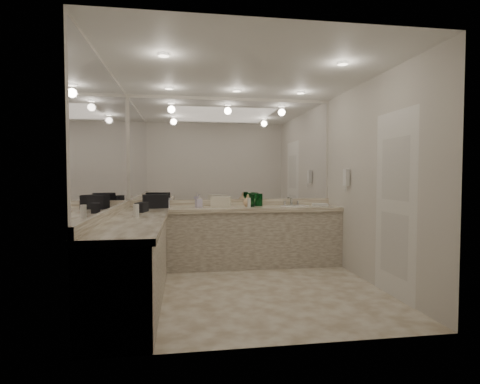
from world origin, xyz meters
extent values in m
plane|color=beige|center=(0.00, 0.00, 0.00)|extent=(3.20, 3.20, 0.00)
plane|color=white|center=(0.00, 0.00, 2.60)|extent=(3.20, 3.20, 0.00)
cube|color=beige|center=(0.00, 1.50, 1.30)|extent=(3.20, 0.02, 2.60)
cube|color=beige|center=(-1.60, 0.00, 1.30)|extent=(0.02, 3.00, 2.60)
cube|color=beige|center=(1.60, 0.00, 1.30)|extent=(0.02, 3.00, 2.60)
cube|color=beige|center=(0.00, 1.20, 0.42)|extent=(3.20, 0.60, 0.84)
cube|color=white|center=(0.00, 1.19, 0.87)|extent=(3.20, 0.64, 0.06)
cube|color=beige|center=(-1.30, -0.30, 0.42)|extent=(0.60, 2.40, 0.84)
cube|color=white|center=(-1.29, -0.30, 0.87)|extent=(0.64, 2.42, 0.06)
cube|color=white|center=(0.00, 1.48, 0.95)|extent=(3.20, 0.04, 0.10)
cube|color=white|center=(-1.58, 0.00, 0.95)|extent=(0.04, 3.00, 0.10)
cube|color=white|center=(0.00, 1.49, 1.77)|extent=(3.12, 0.01, 1.55)
cube|color=white|center=(-1.59, 0.00, 1.77)|extent=(0.01, 2.92, 1.55)
cylinder|color=white|center=(0.95, 1.20, 0.90)|extent=(0.44, 0.44, 0.03)
cube|color=silver|center=(0.95, 1.41, 0.97)|extent=(0.24, 0.16, 0.14)
cube|color=white|center=(1.56, 0.70, 1.35)|extent=(0.06, 0.10, 0.24)
cube|color=white|center=(1.59, -0.50, 1.05)|extent=(0.02, 0.82, 2.10)
cube|color=black|center=(-1.17, 1.18, 1.00)|extent=(0.38, 0.29, 0.20)
cube|color=black|center=(-1.30, 0.61, 0.97)|extent=(0.16, 0.26, 0.13)
cube|color=silver|center=(-0.20, 1.22, 0.98)|extent=(0.33, 0.25, 0.17)
cube|color=white|center=(1.34, 1.15, 0.92)|extent=(0.25, 0.19, 0.04)
cylinder|color=white|center=(-1.30, 0.03, 0.98)|extent=(0.07, 0.07, 0.16)
imported|color=silver|center=(-0.53, 1.19, 1.00)|extent=(0.09, 0.09, 0.20)
imported|color=silver|center=(-0.54, 1.18, 1.00)|extent=(0.11, 0.11, 0.20)
imported|color=#E8BD8C|center=(0.22, 1.25, 1.00)|extent=(0.19, 0.19, 0.19)
cylinder|color=#0A521C|center=(0.25, 1.28, 1.00)|extent=(0.07, 0.07, 0.21)
cylinder|color=#0A521C|center=(0.28, 1.20, 1.00)|extent=(0.06, 0.06, 0.20)
cylinder|color=#0A521C|center=(0.43, 1.32, 1.00)|extent=(0.07, 0.07, 0.19)
cylinder|color=#0A521C|center=(0.37, 1.30, 1.00)|extent=(0.07, 0.07, 0.20)
cylinder|color=#9966B2|center=(-0.17, 1.32, 0.94)|extent=(0.06, 0.06, 0.09)
cylinder|color=#3F3F4C|center=(0.34, 1.35, 0.93)|extent=(0.04, 0.04, 0.07)
cylinder|color=silver|center=(-0.99, 1.26, 0.96)|extent=(0.05, 0.05, 0.12)
cylinder|color=#3F3F4C|center=(-0.14, 1.34, 0.94)|extent=(0.06, 0.06, 0.08)
cylinder|color=white|center=(0.22, 1.16, 0.97)|extent=(0.05, 0.05, 0.14)
camera|label=1|loc=(-0.76, -4.38, 1.38)|focal=28.00mm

